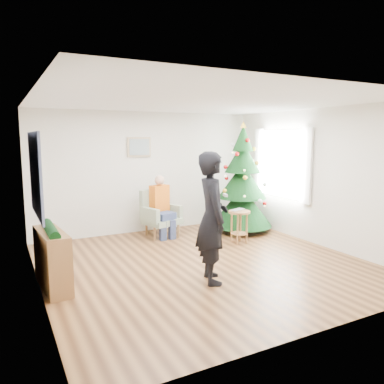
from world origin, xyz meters
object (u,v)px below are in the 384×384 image
standing_man (212,218)px  console (52,260)px  armchair (160,219)px  christmas_tree (242,182)px  stool (239,227)px

standing_man → console: (-2.06, 0.78, -0.53)m
armchair → standing_man: standing_man is taller
armchair → console: 3.01m
christmas_tree → armchair: christmas_tree is taller
stool → armchair: size_ratio=0.65×
console → armchair: bearing=33.3°
stool → christmas_tree: bearing=52.2°
christmas_tree → armchair: bearing=166.9°
christmas_tree → console: size_ratio=2.40×
stool → standing_man: size_ratio=0.34×
stool → armchair: (-1.17, 1.19, 0.03)m
christmas_tree → stool: bearing=-127.8°
christmas_tree → standing_man: 3.06m
christmas_tree → stool: size_ratio=3.77×
standing_man → console: bearing=86.3°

